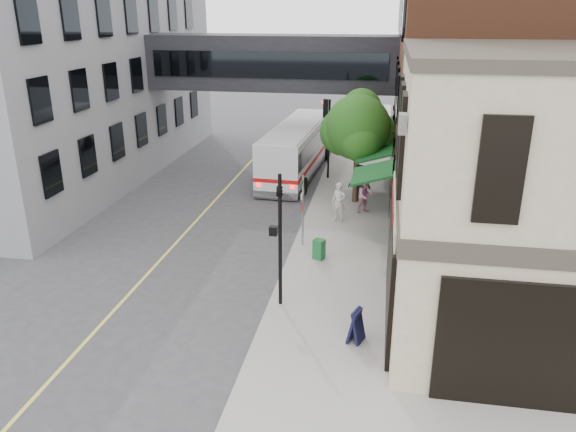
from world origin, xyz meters
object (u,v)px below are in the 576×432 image
at_px(pedestrian_c, 360,182).
at_px(pedestrian_b, 365,196).
at_px(bus, 297,147).
at_px(newspaper_box, 319,249).
at_px(pedestrian_a, 339,202).
at_px(sandwich_board, 356,326).

bearing_deg(pedestrian_c, pedestrian_b, -66.28).
height_order(bus, newspaper_box, bus).
relative_size(pedestrian_c, newspaper_box, 2.28).
bearing_deg(pedestrian_a, newspaper_box, -76.58).
height_order(newspaper_box, sandwich_board, sandwich_board).
bearing_deg(pedestrian_b, pedestrian_c, 66.82).
distance_m(pedestrian_c, newspaper_box, 7.71).
relative_size(pedestrian_b, pedestrian_c, 0.93).
distance_m(newspaper_box, sandwich_board, 5.87).
bearing_deg(pedestrian_a, bus, 130.11).
relative_size(pedestrian_a, sandwich_board, 1.76).
xyz_separation_m(pedestrian_b, newspaper_box, (-1.54, -5.67, -0.44)).
distance_m(pedestrian_c, sandwich_board, 13.22).
relative_size(pedestrian_b, sandwich_board, 1.65).
height_order(pedestrian_a, sandwich_board, pedestrian_a).
xyz_separation_m(pedestrian_a, newspaper_box, (-0.38, -4.34, -0.50)).
height_order(pedestrian_b, pedestrian_c, pedestrian_c).
distance_m(bus, newspaper_box, 12.71).
height_order(pedestrian_a, newspaper_box, pedestrian_a).
distance_m(pedestrian_b, newspaper_box, 5.89).
xyz_separation_m(bus, pedestrian_c, (3.97, -4.74, -0.57)).
bearing_deg(bus, sandwich_board, -75.67).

